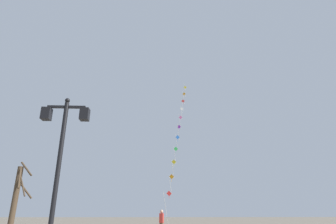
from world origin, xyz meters
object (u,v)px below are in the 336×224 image
object	(u,v)px
bare_tree	(15,202)
kite_train	(178,133)
twin_lantern_lamp_post	(61,145)
kite_flyer	(162,222)

from	to	relation	value
bare_tree	kite_train	bearing A→B (deg)	52.73
kite_train	bare_tree	bearing A→B (deg)	-127.27
twin_lantern_lamp_post	kite_train	world-z (taller)	kite_train
twin_lantern_lamp_post	bare_tree	size ratio (longest dim) A/B	1.24
kite_flyer	bare_tree	xyz separation A→B (m)	(-7.61, -4.73, 1.15)
kite_train	kite_flyer	xyz separation A→B (m)	(-1.83, -7.68, -8.39)
bare_tree	kite_flyer	bearing A→B (deg)	31.86
twin_lantern_lamp_post	kite_flyer	xyz separation A→B (m)	(3.39, 11.29, -2.62)
twin_lantern_lamp_post	kite_flyer	world-z (taller)	twin_lantern_lamp_post
kite_flyer	kite_train	bearing A→B (deg)	0.04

